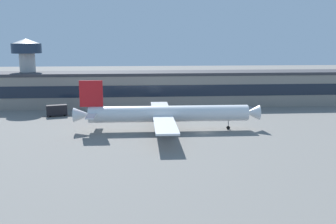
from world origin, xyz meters
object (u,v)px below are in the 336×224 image
(airliner, at_px, (166,114))
(catering_truck, at_px, (56,110))
(follow_me_car, at_px, (161,109))
(pushback_tractor, at_px, (250,109))
(control_tower, at_px, (27,64))

(airliner, xyz_separation_m, catering_truck, (-38.24, 25.23, -2.91))
(follow_me_car, xyz_separation_m, pushback_tractor, (34.32, -1.82, -0.04))
(airliner, height_order, catering_truck, airliner)
(catering_truck, bearing_deg, follow_me_car, 8.09)
(control_tower, xyz_separation_m, pushback_tractor, (89.04, -20.93, -16.61))
(control_tower, relative_size, pushback_tractor, 5.32)
(airliner, distance_m, pushback_tractor, 45.37)
(control_tower, relative_size, catering_truck, 3.66)
(airliner, distance_m, follow_me_car, 31.00)
(follow_me_car, bearing_deg, catering_truck, -171.91)
(control_tower, relative_size, follow_me_car, 5.87)
(airliner, distance_m, control_tower, 74.75)
(airliner, relative_size, catering_truck, 7.44)
(control_tower, distance_m, follow_me_car, 60.28)
(control_tower, xyz_separation_m, catering_truck, (16.07, -24.60, -15.37))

